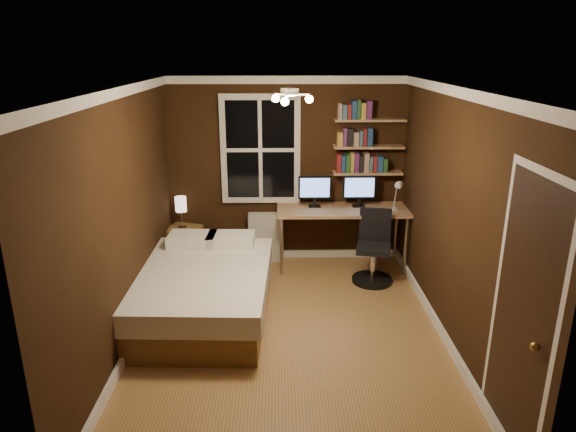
{
  "coord_description": "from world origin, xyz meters",
  "views": [
    {
      "loc": [
        -0.09,
        -4.7,
        2.83
      ],
      "look_at": [
        -0.01,
        0.45,
        1.14
      ],
      "focal_mm": 32.0,
      "sensor_mm": 36.0,
      "label": 1
    }
  ],
  "objects_px": {
    "bed": "(202,291)",
    "monitor_right": "(359,191)",
    "desk_lamp": "(397,195)",
    "radiator": "(265,237)",
    "desk": "(342,213)",
    "monitor_left": "(315,192)",
    "office_chair": "(373,255)",
    "bedside_lamp": "(181,213)",
    "nightstand": "(184,246)"
  },
  "relations": [
    {
      "from": "office_chair",
      "to": "bed",
      "type": "bearing_deg",
      "value": -144.97
    },
    {
      "from": "bedside_lamp",
      "to": "office_chair",
      "type": "bearing_deg",
      "value": -12.79
    },
    {
      "from": "nightstand",
      "to": "monitor_left",
      "type": "relative_size",
      "value": 1.21
    },
    {
      "from": "nightstand",
      "to": "radiator",
      "type": "relative_size",
      "value": 0.78
    },
    {
      "from": "radiator",
      "to": "desk_lamp",
      "type": "distance_m",
      "value": 1.89
    },
    {
      "from": "monitor_right",
      "to": "desk_lamp",
      "type": "relative_size",
      "value": 0.99
    },
    {
      "from": "bed",
      "to": "radiator",
      "type": "distance_m",
      "value": 1.69
    },
    {
      "from": "nightstand",
      "to": "desk_lamp",
      "type": "relative_size",
      "value": 1.2
    },
    {
      "from": "bedside_lamp",
      "to": "monitor_right",
      "type": "xyz_separation_m",
      "value": [
        2.37,
        -0.01,
        0.28
      ]
    },
    {
      "from": "nightstand",
      "to": "bedside_lamp",
      "type": "bearing_deg",
      "value": 0.0
    },
    {
      "from": "bedside_lamp",
      "to": "radiator",
      "type": "bearing_deg",
      "value": 6.71
    },
    {
      "from": "bedside_lamp",
      "to": "office_chair",
      "type": "xyz_separation_m",
      "value": [
        2.5,
        -0.57,
        -0.4
      ]
    },
    {
      "from": "nightstand",
      "to": "monitor_right",
      "type": "distance_m",
      "value": 2.49
    },
    {
      "from": "office_chair",
      "to": "monitor_right",
      "type": "bearing_deg",
      "value": 114.73
    },
    {
      "from": "bed",
      "to": "monitor_right",
      "type": "distance_m",
      "value": 2.5
    },
    {
      "from": "office_chair",
      "to": "bedside_lamp",
      "type": "bearing_deg",
      "value": 179.28
    },
    {
      "from": "desk_lamp",
      "to": "desk",
      "type": "bearing_deg",
      "value": 168.46
    },
    {
      "from": "monitor_left",
      "to": "office_chair",
      "type": "distance_m",
      "value": 1.14
    },
    {
      "from": "desk",
      "to": "desk_lamp",
      "type": "bearing_deg",
      "value": -11.54
    },
    {
      "from": "bedside_lamp",
      "to": "monitor_right",
      "type": "bearing_deg",
      "value": -0.18
    },
    {
      "from": "radiator",
      "to": "monitor_left",
      "type": "xyz_separation_m",
      "value": [
        0.67,
        -0.14,
        0.69
      ]
    },
    {
      "from": "desk",
      "to": "desk_lamp",
      "type": "height_order",
      "value": "desk_lamp"
    },
    {
      "from": "radiator",
      "to": "monitor_right",
      "type": "distance_m",
      "value": 1.44
    },
    {
      "from": "bedside_lamp",
      "to": "radiator",
      "type": "distance_m",
      "value": 1.19
    },
    {
      "from": "bed",
      "to": "nightstand",
      "type": "xyz_separation_m",
      "value": [
        -0.46,
        1.43,
        -0.03
      ]
    },
    {
      "from": "bed",
      "to": "monitor_left",
      "type": "bearing_deg",
      "value": 49.23
    },
    {
      "from": "nightstand",
      "to": "monitor_left",
      "type": "xyz_separation_m",
      "value": [
        1.78,
        -0.01,
        0.77
      ]
    },
    {
      "from": "nightstand",
      "to": "office_chair",
      "type": "height_order",
      "value": "office_chair"
    },
    {
      "from": "monitor_right",
      "to": "desk",
      "type": "bearing_deg",
      "value": -159.08
    },
    {
      "from": "monitor_left",
      "to": "nightstand",
      "type": "bearing_deg",
      "value": 179.77
    },
    {
      "from": "bed",
      "to": "monitor_left",
      "type": "relative_size",
      "value": 4.76
    },
    {
      "from": "desk",
      "to": "monitor_left",
      "type": "distance_m",
      "value": 0.46
    },
    {
      "from": "desk_lamp",
      "to": "radiator",
      "type": "bearing_deg",
      "value": 168.04
    },
    {
      "from": "radiator",
      "to": "desk_lamp",
      "type": "xyz_separation_m",
      "value": [
        1.71,
        -0.36,
        0.7
      ]
    },
    {
      "from": "nightstand",
      "to": "bedside_lamp",
      "type": "relative_size",
      "value": 1.21
    },
    {
      "from": "bed",
      "to": "monitor_left",
      "type": "xyz_separation_m",
      "value": [
        1.32,
        1.42,
        0.74
      ]
    },
    {
      "from": "bed",
      "to": "desk_lamp",
      "type": "bearing_deg",
      "value": 29.02
    },
    {
      "from": "monitor_left",
      "to": "monitor_right",
      "type": "xyz_separation_m",
      "value": [
        0.59,
        0.0,
        0.0
      ]
    },
    {
      "from": "nightstand",
      "to": "radiator",
      "type": "bearing_deg",
      "value": 26.04
    },
    {
      "from": "radiator",
      "to": "monitor_right",
      "type": "bearing_deg",
      "value": -6.25
    },
    {
      "from": "bed",
      "to": "nightstand",
      "type": "distance_m",
      "value": 1.5
    },
    {
      "from": "radiator",
      "to": "monitor_left",
      "type": "bearing_deg",
      "value": -11.64
    },
    {
      "from": "desk",
      "to": "office_chair",
      "type": "height_order",
      "value": "office_chair"
    },
    {
      "from": "radiator",
      "to": "monitor_left",
      "type": "distance_m",
      "value": 0.97
    },
    {
      "from": "desk",
      "to": "monitor_left",
      "type": "xyz_separation_m",
      "value": [
        -0.36,
        0.09,
        0.27
      ]
    },
    {
      "from": "desk",
      "to": "radiator",
      "type": "bearing_deg",
      "value": 167.77
    },
    {
      "from": "nightstand",
      "to": "radiator",
      "type": "xyz_separation_m",
      "value": [
        1.11,
        0.13,
        0.08
      ]
    },
    {
      "from": "bed",
      "to": "office_chair",
      "type": "bearing_deg",
      "value": 25.12
    },
    {
      "from": "bed",
      "to": "bedside_lamp",
      "type": "height_order",
      "value": "bedside_lamp"
    },
    {
      "from": "monitor_right",
      "to": "radiator",
      "type": "bearing_deg",
      "value": 173.75
    }
  ]
}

